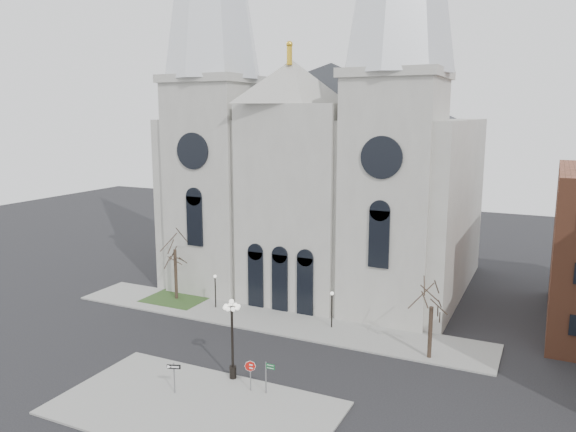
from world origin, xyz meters
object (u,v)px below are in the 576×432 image
at_px(stop_sign, 250,369).
at_px(one_way_sign, 174,373).
at_px(street_name_sign, 267,375).
at_px(globe_lamp, 232,329).

bearing_deg(stop_sign, one_way_sign, -150.81).
xyz_separation_m(one_way_sign, street_name_sign, (5.63, 2.61, -0.13)).
bearing_deg(street_name_sign, stop_sign, -175.73).
distance_m(stop_sign, street_name_sign, 1.23).
bearing_deg(globe_lamp, stop_sign, -27.14).
relative_size(stop_sign, globe_lamp, 0.37).
distance_m(one_way_sign, street_name_sign, 6.21).
height_order(stop_sign, street_name_sign, street_name_sign).
bearing_deg(globe_lamp, one_way_sign, -124.47).
height_order(globe_lamp, one_way_sign, globe_lamp).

